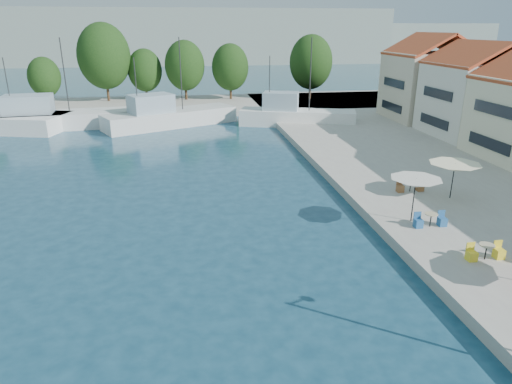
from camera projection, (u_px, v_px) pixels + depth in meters
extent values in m
cube|color=#A59D95|center=(157.00, 106.00, 64.54)|extent=(90.00, 16.00, 0.60)
cube|color=gray|center=(98.00, 36.00, 145.00)|extent=(180.00, 40.00, 16.00)
cube|color=gray|center=(297.00, 40.00, 174.57)|extent=(140.00, 40.00, 12.00)
cube|color=silver|center=(475.00, 100.00, 44.76)|extent=(8.00, 8.50, 7.00)
pyramid|color=#CA482C|center=(484.00, 43.00, 42.95)|extent=(8.40, 8.80, 1.80)
cube|color=beige|center=(429.00, 86.00, 53.03)|extent=(8.60, 8.50, 7.50)
pyramid|color=#CA482C|center=(435.00, 36.00, 51.14)|extent=(9.00, 8.80, 1.80)
cube|color=silver|center=(55.00, 122.00, 51.65)|extent=(17.20, 6.04, 2.20)
cube|color=#8FA6B1|center=(28.00, 104.00, 50.33)|extent=(5.36, 3.86, 2.00)
cylinder|color=#2D2D2D|center=(65.00, 75.00, 50.32)|extent=(0.12, 0.12, 8.00)
cylinder|color=#2D2D2D|center=(8.00, 86.00, 49.25)|extent=(0.10, 0.10, 6.00)
cube|color=silver|center=(171.00, 120.00, 52.80)|extent=(15.59, 10.25, 2.20)
cube|color=#8FA6B1|center=(151.00, 104.00, 50.85)|extent=(5.49, 4.77, 2.00)
cylinder|color=#2D2D2D|center=(181.00, 74.00, 51.88)|extent=(0.12, 0.12, 8.00)
cylinder|color=#2D2D2D|center=(136.00, 86.00, 49.35)|extent=(0.10, 0.10, 6.00)
cube|color=white|center=(297.00, 120.00, 53.05)|extent=(13.62, 7.36, 2.20)
cube|color=#8FA6B1|center=(281.00, 101.00, 52.63)|extent=(4.59, 3.74, 2.00)
cylinder|color=#2D2D2D|center=(310.00, 75.00, 51.12)|extent=(0.12, 0.12, 8.00)
cylinder|color=#2D2D2D|center=(270.00, 83.00, 52.14)|extent=(0.10, 0.10, 6.00)
cylinder|color=#3F2B19|center=(47.00, 94.00, 63.79)|extent=(0.36, 0.36, 2.87)
ellipsoid|color=black|center=(44.00, 77.00, 63.01)|extent=(4.36, 4.36, 5.45)
cylinder|color=#3F2B19|center=(107.00, 84.00, 66.15)|extent=(0.36, 0.36, 4.87)
ellipsoid|color=black|center=(104.00, 56.00, 64.82)|extent=(7.40, 7.40, 9.25)
cylinder|color=#3F2B19|center=(146.00, 88.00, 67.93)|extent=(0.36, 0.36, 3.26)
ellipsoid|color=black|center=(145.00, 70.00, 67.04)|extent=(4.96, 4.96, 6.20)
cylinder|color=#3F2B19|center=(186.00, 87.00, 67.61)|extent=(0.36, 0.36, 3.80)
ellipsoid|color=black|center=(185.00, 65.00, 66.58)|extent=(5.77, 5.77, 7.21)
cylinder|color=#3F2B19|center=(231.00, 87.00, 68.23)|extent=(0.36, 0.36, 3.57)
ellipsoid|color=black|center=(230.00, 67.00, 67.26)|extent=(5.43, 5.43, 6.79)
cylinder|color=#3F2B19|center=(310.00, 85.00, 68.14)|extent=(0.36, 0.36, 4.14)
ellipsoid|color=black|center=(311.00, 62.00, 67.01)|extent=(6.29, 6.29, 7.86)
cylinder|color=black|center=(413.00, 200.00, 25.20)|extent=(0.06, 0.06, 2.51)
cone|color=silver|center=(416.00, 183.00, 24.86)|extent=(2.83, 2.83, 0.50)
cylinder|color=black|center=(452.00, 181.00, 28.67)|extent=(0.06, 0.06, 2.28)
cone|color=#F6ECBF|center=(455.00, 167.00, 28.37)|extent=(3.19, 3.19, 0.50)
cylinder|color=black|center=(486.00, 252.00, 21.26)|extent=(0.06, 0.06, 0.74)
cylinder|color=#B9AE88|center=(487.00, 245.00, 21.13)|extent=(0.70, 0.70, 0.04)
cube|color=yellow|center=(499.00, 254.00, 21.41)|extent=(0.42, 0.42, 0.46)
cube|color=yellow|center=(472.00, 256.00, 21.21)|extent=(0.42, 0.42, 0.46)
cylinder|color=black|center=(431.00, 220.00, 24.76)|extent=(0.06, 0.06, 0.74)
cylinder|color=#B9AE88|center=(431.00, 214.00, 24.63)|extent=(0.70, 0.70, 0.04)
cube|color=#255C97|center=(442.00, 222.00, 24.91)|extent=(0.42, 0.42, 0.46)
cube|color=#255C97|center=(418.00, 223.00, 24.71)|extent=(0.42, 0.42, 0.46)
cylinder|color=black|center=(410.00, 186.00, 30.08)|extent=(0.06, 0.06, 0.74)
cylinder|color=#B9AE88|center=(411.00, 181.00, 29.95)|extent=(0.70, 0.70, 0.04)
cube|color=brown|center=(420.00, 188.00, 30.23)|extent=(0.42, 0.42, 0.46)
cube|color=brown|center=(400.00, 189.00, 30.02)|extent=(0.42, 0.42, 0.46)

